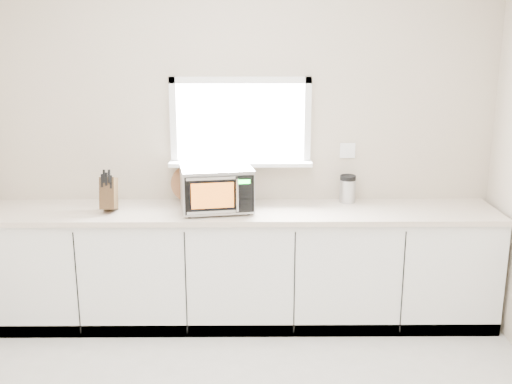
{
  "coord_description": "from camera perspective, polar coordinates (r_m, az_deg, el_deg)",
  "views": [
    {
      "loc": [
        0.09,
        -2.69,
        2.19
      ],
      "look_at": [
        0.12,
        1.55,
        1.09
      ],
      "focal_mm": 42.0,
      "sensor_mm": 36.0,
      "label": 1
    }
  ],
  "objects": [
    {
      "name": "countertop",
      "position": [
        4.57,
        -1.49,
        -1.92
      ],
      "size": [
        3.92,
        0.64,
        0.04
      ],
      "primitive_type": "cube",
      "color": "beige",
      "rests_on": "cabinets"
    },
    {
      "name": "back_wall",
      "position": [
        4.76,
        -1.46,
        4.48
      ],
      "size": [
        4.0,
        0.17,
        2.7
      ],
      "color": "#C0B198",
      "rests_on": "ground"
    },
    {
      "name": "microwave",
      "position": [
        4.5,
        -3.77,
        0.38
      ],
      "size": [
        0.58,
        0.49,
        0.34
      ],
      "rotation": [
        0.0,
        0.0,
        0.17
      ],
      "color": "black",
      "rests_on": "countertop"
    },
    {
      "name": "coffee_grinder",
      "position": [
        4.8,
        8.72,
        0.33
      ],
      "size": [
        0.15,
        0.15,
        0.22
      ],
      "rotation": [
        0.0,
        0.0,
        -0.19
      ],
      "color": "#AAACB1",
      "rests_on": "countertop"
    },
    {
      "name": "cutting_board",
      "position": [
        4.79,
        -6.39,
        0.82
      ],
      "size": [
        0.29,
        0.07,
        0.29
      ],
      "primitive_type": "cylinder",
      "rotation": [
        1.4,
        0.0,
        0.0
      ],
      "color": "#A46F3F",
      "rests_on": "countertop"
    },
    {
      "name": "knife_block",
      "position": [
        4.62,
        -13.85,
        -0.08
      ],
      "size": [
        0.12,
        0.23,
        0.33
      ],
      "rotation": [
        0.0,
        0.0,
        0.04
      ],
      "color": "#432F18",
      "rests_on": "countertop"
    },
    {
      "name": "cabinets",
      "position": [
        4.73,
        -1.45,
        -7.24
      ],
      "size": [
        3.92,
        0.6,
        0.88
      ],
      "primitive_type": "cube",
      "color": "silver",
      "rests_on": "ground"
    }
  ]
}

